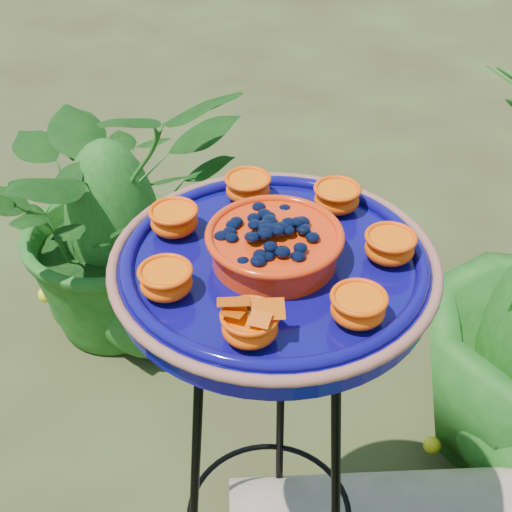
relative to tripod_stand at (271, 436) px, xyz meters
name	(u,v)px	position (x,y,z in m)	size (l,w,h in m)	color
tripod_stand	(271,436)	(0.00, 0.00, 0.00)	(0.37, 0.38, 0.91)	black
feeder_dish	(274,261)	(0.00, 0.00, 0.40)	(0.52, 0.52, 0.11)	#0B075D
shrub_back_left	(111,207)	(-0.72, 0.76, -0.13)	(0.76, 0.66, 0.84)	#164B14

